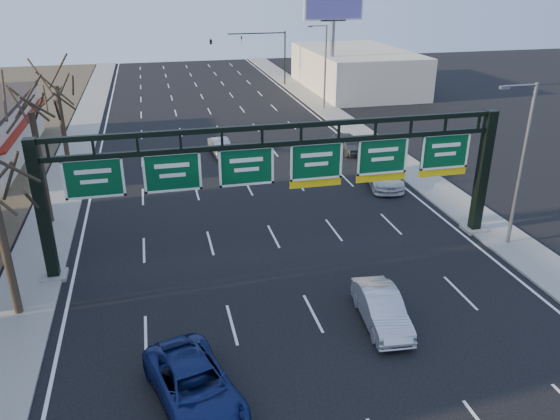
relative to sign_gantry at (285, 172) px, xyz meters
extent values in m
plane|color=black|center=(-0.16, -8.00, -4.63)|extent=(160.00, 160.00, 0.00)
cube|color=gray|center=(-12.96, 12.00, -4.57)|extent=(3.00, 120.00, 0.12)
cube|color=gray|center=(12.64, 12.00, -4.57)|extent=(3.00, 120.00, 0.12)
cube|color=white|center=(-0.16, 12.00, -4.62)|extent=(21.60, 120.00, 0.01)
cube|color=black|center=(-11.86, 0.00, -1.03)|extent=(0.55, 0.55, 7.20)
cube|color=gray|center=(-11.86, 0.00, -4.53)|extent=(1.20, 1.20, 0.20)
cube|color=black|center=(11.54, 0.00, -1.03)|extent=(0.55, 0.55, 7.20)
cube|color=gray|center=(11.54, 0.00, -4.53)|extent=(1.20, 1.20, 0.20)
cube|color=black|center=(-0.16, 0.00, 2.42)|extent=(23.40, 0.25, 0.25)
cube|color=black|center=(-0.16, 0.00, 1.52)|extent=(23.40, 0.25, 0.25)
cube|color=#054624|center=(-9.33, 0.00, 0.47)|extent=(2.80, 0.10, 2.00)
cube|color=#054624|center=(-5.66, 0.00, 0.47)|extent=(2.80, 0.10, 2.00)
cube|color=#054624|center=(-1.99, 0.00, 0.47)|extent=(2.80, 0.10, 2.00)
cube|color=#054624|center=(1.67, 0.00, 0.47)|extent=(2.80, 0.10, 2.00)
cube|color=yellow|center=(1.67, 0.00, -0.75)|extent=(2.80, 0.10, 0.40)
cube|color=#054624|center=(5.34, 0.00, 0.47)|extent=(2.80, 0.10, 2.00)
cube|color=yellow|center=(5.34, 0.00, -0.75)|extent=(2.80, 0.10, 0.40)
cube|color=#054624|center=(9.01, 0.00, 0.47)|extent=(2.80, 0.10, 2.00)
cube|color=yellow|center=(9.01, 0.00, -0.75)|extent=(2.80, 0.10, 0.40)
cube|color=maroon|center=(-16.56, 21.00, -1.63)|extent=(1.20, 18.00, 0.40)
cube|color=beige|center=(19.84, 42.00, -2.13)|extent=(12.00, 20.00, 5.00)
cylinder|color=black|center=(-12.96, -3.00, -1.47)|extent=(0.36, 0.36, 6.08)
cylinder|color=black|center=(-12.96, 7.00, -1.09)|extent=(0.36, 0.36, 6.84)
cylinder|color=black|center=(-12.96, 17.00, -1.28)|extent=(0.36, 0.36, 6.46)
cylinder|color=slate|center=(12.44, -2.00, -0.01)|extent=(0.20, 0.20, 9.00)
cylinder|color=slate|center=(11.54, -2.00, 4.39)|extent=(1.80, 0.12, 0.12)
cube|color=slate|center=(10.64, -2.00, 4.34)|extent=(0.50, 0.22, 0.15)
cylinder|color=slate|center=(12.44, 32.00, -0.01)|extent=(0.20, 0.20, 9.00)
cylinder|color=slate|center=(11.54, 32.00, 4.39)|extent=(1.80, 0.12, 0.12)
cube|color=slate|center=(10.64, 32.00, 4.34)|extent=(0.50, 0.22, 0.15)
cylinder|color=slate|center=(14.84, 37.00, -0.13)|extent=(0.50, 0.50, 9.00)
cube|color=slate|center=(14.84, 37.00, 4.37)|extent=(3.00, 0.30, 0.20)
cube|color=white|center=(14.84, 37.00, 5.87)|extent=(7.00, 0.30, 3.00)
cube|color=#5651A3|center=(14.84, 36.80, 5.87)|extent=(6.60, 0.05, 2.60)
cylinder|color=black|center=(11.64, 47.00, -1.13)|extent=(0.18, 0.18, 7.00)
cylinder|color=black|center=(7.84, 47.00, 2.17)|extent=(7.60, 0.14, 0.14)
imported|color=black|center=(5.84, 47.00, 1.37)|extent=(0.20, 0.20, 1.00)
imported|color=black|center=(1.84, 47.00, 1.37)|extent=(0.54, 0.54, 1.62)
imported|color=navy|center=(-5.80, -10.36, -3.88)|extent=(3.77, 5.87, 1.51)
imported|color=#B6B7BC|center=(2.49, -7.40, -3.89)|extent=(1.95, 4.61, 1.48)
imported|color=silver|center=(9.28, 8.42, -3.85)|extent=(3.04, 5.69, 1.57)
imported|color=#3D3E42|center=(9.64, 16.45, -3.89)|extent=(2.08, 4.46, 1.48)
imported|color=#ACABB0|center=(-1.02, 18.03, -3.96)|extent=(1.84, 4.18, 1.34)
camera|label=1|loc=(-6.37, -25.67, 9.40)|focal=35.00mm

